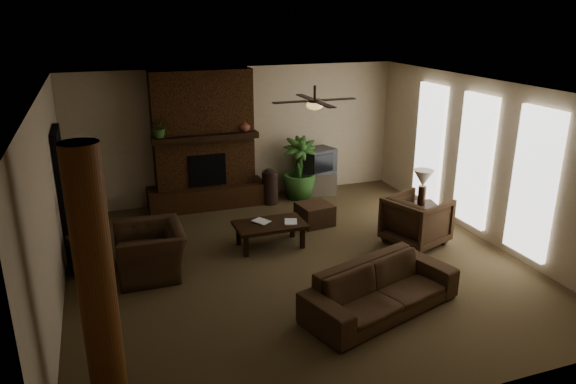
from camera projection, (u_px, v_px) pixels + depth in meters
name	position (u px, v px, depth m)	size (l,w,h in m)	color
room_shell	(297.00, 181.00, 8.19)	(7.00, 7.00, 7.00)	brown
fireplace	(204.00, 152.00, 10.88)	(2.40, 0.70, 2.80)	#4B2A14
windows	(475.00, 161.00, 9.48)	(0.08, 3.65, 2.35)	white
log_column	(96.00, 285.00, 5.11)	(0.36, 0.36, 2.80)	brown
doorway	(63.00, 192.00, 8.81)	(0.10, 1.00, 2.10)	black
ceiling_fan	(315.00, 103.00, 8.22)	(1.35, 1.35, 0.37)	#302015
sofa	(382.00, 282.00, 7.17)	(2.25, 0.66, 0.88)	#3F2B1B
armchair_left	(150.00, 243.00, 8.19)	(1.15, 0.75, 1.01)	#3F2B1B
armchair_right	(417.00, 218.00, 9.24)	(0.92, 0.87, 0.95)	#3F2B1B
coffee_table	(270.00, 226.00, 9.17)	(1.20, 0.70, 0.43)	black
ottoman	(315.00, 214.00, 10.20)	(0.60, 0.60, 0.40)	#3F2B1B
tv_stand	(316.00, 182.00, 11.90)	(0.85, 0.50, 0.50)	silver
tv	(319.00, 160.00, 11.74)	(0.76, 0.68, 0.52)	#343437
floor_vase	(270.00, 184.00, 11.22)	(0.34, 0.34, 0.77)	black
floor_plant	(299.00, 181.00, 11.56)	(0.75, 1.33, 0.75)	#325C24
side_table_left	(88.00, 253.00, 8.38)	(0.50, 0.50, 0.55)	black
lamp_left	(82.00, 210.00, 8.15)	(0.37, 0.37, 0.65)	#302015
side_table_right	(422.00, 218.00, 9.78)	(0.50, 0.50, 0.55)	black
lamp_right	(423.00, 181.00, 9.53)	(0.45, 0.45, 0.65)	#302015
mantel_plant	(160.00, 129.00, 10.23)	(0.38, 0.42, 0.33)	#325C24
mantel_vase	(245.00, 126.00, 10.79)	(0.22, 0.23, 0.22)	brown
book_a	(257.00, 216.00, 9.07)	(0.22, 0.03, 0.29)	#999999
book_b	(285.00, 215.00, 9.13)	(0.21, 0.02, 0.29)	#999999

